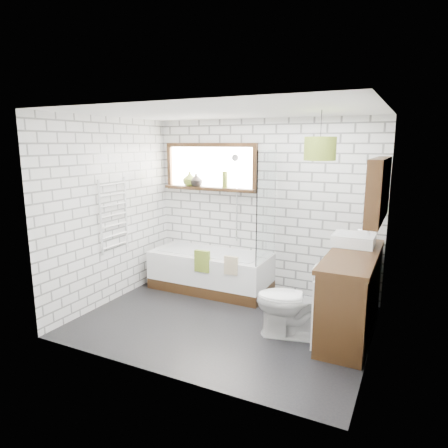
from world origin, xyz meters
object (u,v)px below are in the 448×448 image
at_px(vanity, 352,293).
at_px(toilet, 293,301).
at_px(bathtub, 211,271).
at_px(pendant, 320,149).
at_px(basin, 354,240).

height_order(vanity, toilet, vanity).
xyz_separation_m(bathtub, pendant, (1.70, -0.69, 1.81)).
distance_m(bathtub, basin, 2.17).
distance_m(vanity, basin, 0.64).
bearing_deg(vanity, basin, 99.96).
relative_size(basin, pendant, 1.41).
xyz_separation_m(toilet, pendant, (0.17, 0.22, 1.68)).
bearing_deg(toilet, vanity, 113.66).
bearing_deg(pendant, bathtub, 157.89).
distance_m(basin, pendant, 1.26).
bearing_deg(basin, pendant, -121.60).
relative_size(bathtub, toilet, 2.11).
bearing_deg(bathtub, pendant, -22.11).
bearing_deg(toilet, bathtub, -133.90).
relative_size(bathtub, vanity, 1.07).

